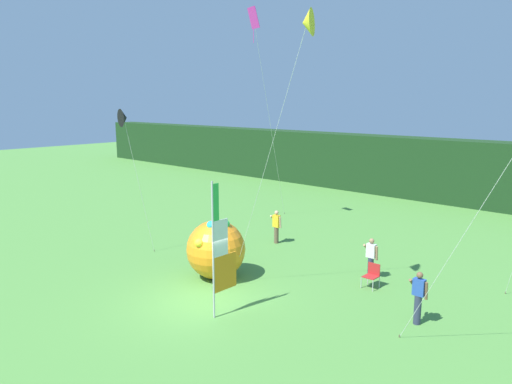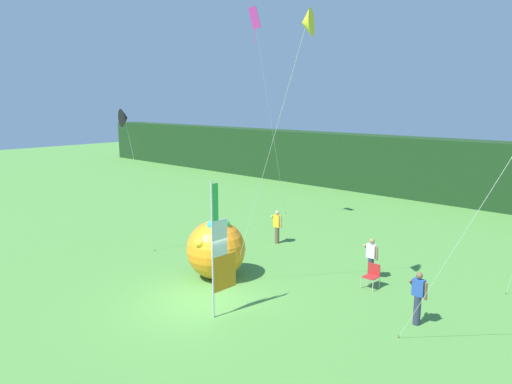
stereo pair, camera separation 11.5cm
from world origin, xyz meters
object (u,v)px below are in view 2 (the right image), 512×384
at_px(banner_flag, 220,252).
at_px(kite_yellow_delta_2, 306,24).
at_px(inflatable_balloon, 216,249).
at_px(kite_magenta_diamond_3, 256,30).
at_px(kite_black_delta_6, 125,118).
at_px(folding_chair, 372,274).
at_px(person_mid_field, 418,297).
at_px(person_far_left, 277,226).
at_px(person_near_banner, 371,258).

relative_size(banner_flag, kite_yellow_delta_2, 0.46).
bearing_deg(inflatable_balloon, kite_magenta_diamond_3, 121.41).
bearing_deg(kite_black_delta_6, folding_chair, 21.87).
xyz_separation_m(banner_flag, person_mid_field, (4.94, 3.65, -1.21)).
distance_m(inflatable_balloon, kite_magenta_diamond_3, 12.03).
distance_m(folding_chair, kite_yellow_delta_2, 9.13).
distance_m(person_far_left, kite_magenta_diamond_3, 9.99).
relative_size(folding_chair, kite_magenta_diamond_3, 0.08).
bearing_deg(person_near_banner, kite_yellow_delta_2, -96.52).
bearing_deg(kite_magenta_diamond_3, kite_yellow_delta_2, -38.67).
distance_m(banner_flag, kite_magenta_diamond_3, 13.71).
xyz_separation_m(inflatable_balloon, kite_magenta_diamond_3, (-4.06, 6.65, 9.17)).
xyz_separation_m(person_far_left, inflatable_balloon, (1.25, -5.11, 0.29)).
bearing_deg(kite_yellow_delta_2, kite_magenta_diamond_3, 141.33).
relative_size(person_far_left, kite_yellow_delta_2, 0.17).
xyz_separation_m(kite_yellow_delta_2, kite_black_delta_6, (-8.90, -0.88, -3.01)).
height_order(inflatable_balloon, kite_yellow_delta_2, kite_yellow_delta_2).
xyz_separation_m(banner_flag, inflatable_balloon, (-2.53, 2.13, -0.96)).
height_order(person_near_banner, folding_chair, person_near_banner).
distance_m(person_near_banner, inflatable_balloon, 5.99).
height_order(inflatable_balloon, folding_chair, inflatable_balloon).
distance_m(kite_magenta_diamond_3, kite_black_delta_6, 8.54).
height_order(person_mid_field, kite_black_delta_6, kite_black_delta_6).
distance_m(banner_flag, kite_yellow_delta_2, 7.48).
relative_size(inflatable_balloon, kite_black_delta_6, 0.37).
xyz_separation_m(person_near_banner, kite_black_delta_6, (-9.34, -4.68, 5.20)).
height_order(person_far_left, inflatable_balloon, inflatable_balloon).
bearing_deg(kite_magenta_diamond_3, banner_flag, -53.10).
bearing_deg(folding_chair, banner_flag, -114.28).
bearing_deg(person_mid_field, person_near_banner, 140.68).
bearing_deg(person_far_left, banner_flag, -62.39).
relative_size(person_near_banner, kite_black_delta_6, 0.25).
bearing_deg(person_mid_field, person_far_left, 157.64).
relative_size(person_mid_field, folding_chair, 1.89).
xyz_separation_m(banner_flag, kite_magenta_diamond_3, (-6.59, 8.78, 8.21)).
bearing_deg(person_near_banner, inflatable_balloon, -138.37).
bearing_deg(banner_flag, inflatable_balloon, 139.93).
height_order(person_near_banner, person_far_left, person_near_banner).
xyz_separation_m(banner_flag, folding_chair, (2.42, 5.36, -1.60)).
bearing_deg(banner_flag, kite_magenta_diamond_3, 126.90).
xyz_separation_m(person_near_banner, person_mid_field, (3.00, -2.46, 0.04)).
bearing_deg(kite_yellow_delta_2, inflatable_balloon, -177.61).
xyz_separation_m(person_far_left, kite_magenta_diamond_3, (-2.81, 1.54, 9.46)).
height_order(person_near_banner, kite_magenta_diamond_3, kite_magenta_diamond_3).
relative_size(kite_yellow_delta_2, kite_magenta_diamond_3, 0.84).
relative_size(inflatable_balloon, kite_yellow_delta_2, 0.25).
bearing_deg(person_mid_field, kite_black_delta_6, -169.76).
relative_size(banner_flag, kite_black_delta_6, 0.68).
bearing_deg(person_near_banner, person_mid_field, -39.32).
xyz_separation_m(person_near_banner, folding_chair, (0.48, -0.75, -0.35)).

